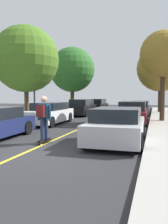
{
  "coord_description": "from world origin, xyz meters",
  "views": [
    {
      "loc": [
        3.87,
        -6.44,
        1.78
      ],
      "look_at": [
        -0.02,
        6.23,
        0.85
      ],
      "focal_mm": 37.11,
      "sensor_mm": 36.0,
      "label": 1
    }
  ],
  "objects_px": {
    "parked_car_right_near": "(133,112)",
    "street_tree_right_nearest": "(163,54)",
    "parked_car_left_far": "(82,107)",
    "skateboarder": "(44,116)",
    "parked_car_right_far": "(140,108)",
    "parked_car_right_nearest": "(117,126)",
    "parked_car_left_near": "(49,113)",
    "parked_car_left_farthest": "(96,105)",
    "street_tree_left_nearest": "(26,59)",
    "street_tree_left_near": "(72,70)",
    "streetlamp": "(34,75)",
    "street_tree_right_near": "(160,68)",
    "skateboard": "(44,141)"
  },
  "relations": [
    {
      "from": "parked_car_left_near",
      "to": "street_tree_right_nearest",
      "type": "relative_size",
      "value": 0.75
    },
    {
      "from": "parked_car_left_far",
      "to": "skateboarder",
      "type": "height_order",
      "value": "skateboarder"
    },
    {
      "from": "street_tree_right_near",
      "to": "skateboard",
      "type": "relative_size",
      "value": 7.93
    },
    {
      "from": "parked_car_right_nearest",
      "to": "street_tree_left_nearest",
      "type": "bearing_deg",
      "value": 144.08
    },
    {
      "from": "parked_car_right_near",
      "to": "street_tree_right_nearest",
      "type": "xyz_separation_m",
      "value": [
        1.82,
        0.91,
        3.79
      ]
    },
    {
      "from": "street_tree_right_nearest",
      "to": "skateboarder",
      "type": "relative_size",
      "value": 3.55
    },
    {
      "from": "parked_car_right_nearest",
      "to": "skateboard",
      "type": "distance_m",
      "value": 2.8
    },
    {
      "from": "parked_car_right_far",
      "to": "streetlamp",
      "type": "height_order",
      "value": "streetlamp"
    },
    {
      "from": "parked_car_right_near",
      "to": "parked_car_right_far",
      "type": "relative_size",
      "value": 1.01
    },
    {
      "from": "street_tree_left_near",
      "to": "skateboard",
      "type": "bearing_deg",
      "value": -73.94
    },
    {
      "from": "parked_car_left_near",
      "to": "parked_car_right_nearest",
      "type": "bearing_deg",
      "value": -42.69
    },
    {
      "from": "parked_car_left_farthest",
      "to": "street_tree_right_nearest",
      "type": "height_order",
      "value": "street_tree_right_nearest"
    },
    {
      "from": "parked_car_left_far",
      "to": "parked_car_right_nearest",
      "type": "height_order",
      "value": "parked_car_left_far"
    },
    {
      "from": "parked_car_left_near",
      "to": "street_tree_left_near",
      "type": "distance_m",
      "value": 10.19
    },
    {
      "from": "parked_car_left_farthest",
      "to": "street_tree_right_near",
      "type": "distance_m",
      "value": 7.91
    },
    {
      "from": "parked_car_right_nearest",
      "to": "parked_car_right_far",
      "type": "xyz_separation_m",
      "value": [
        -0.0,
        13.41,
        0.02
      ]
    },
    {
      "from": "parked_car_right_nearest",
      "to": "skateboard",
      "type": "relative_size",
      "value": 4.74
    },
    {
      "from": "street_tree_left_nearest",
      "to": "street_tree_right_near",
      "type": "bearing_deg",
      "value": 52.43
    },
    {
      "from": "parked_car_right_nearest",
      "to": "street_tree_right_nearest",
      "type": "height_order",
      "value": "street_tree_right_nearest"
    },
    {
      "from": "parked_car_right_near",
      "to": "parked_car_left_farthest",
      "type": "bearing_deg",
      "value": 115.86
    },
    {
      "from": "parked_car_right_near",
      "to": "skateboarder",
      "type": "distance_m",
      "value": 8.03
    },
    {
      "from": "street_tree_right_nearest",
      "to": "parked_car_left_farthest",
      "type": "bearing_deg",
      "value": 125.9
    },
    {
      "from": "streetlamp",
      "to": "parked_car_right_nearest",
      "type": "bearing_deg",
      "value": -41.03
    },
    {
      "from": "parked_car_left_farthest",
      "to": "street_tree_left_nearest",
      "type": "xyz_separation_m",
      "value": [
        -1.82,
        -12.02,
        3.49
      ]
    },
    {
      "from": "parked_car_left_far",
      "to": "skateboarder",
      "type": "distance_m",
      "value": 12.68
    },
    {
      "from": "parked_car_left_near",
      "to": "parked_car_right_near",
      "type": "distance_m",
      "value": 5.4
    },
    {
      "from": "street_tree_right_near",
      "to": "streetlamp",
      "type": "bearing_deg",
      "value": -129.75
    },
    {
      "from": "parked_car_right_far",
      "to": "street_tree_right_nearest",
      "type": "height_order",
      "value": "street_tree_right_nearest"
    },
    {
      "from": "street_tree_left_nearest",
      "to": "skateboarder",
      "type": "bearing_deg",
      "value": -54.28
    },
    {
      "from": "street_tree_left_near",
      "to": "parked_car_right_near",
      "type": "bearing_deg",
      "value": -46.85
    },
    {
      "from": "parked_car_right_nearest",
      "to": "parked_car_right_near",
      "type": "bearing_deg",
      "value": 90.01
    },
    {
      "from": "parked_car_right_nearest",
      "to": "streetlamp",
      "type": "xyz_separation_m",
      "value": [
        -6.77,
        5.89,
        2.61
      ]
    },
    {
      "from": "parked_car_right_nearest",
      "to": "skateboarder",
      "type": "bearing_deg",
      "value": -159.14
    },
    {
      "from": "parked_car_right_far",
      "to": "street_tree_right_near",
      "type": "xyz_separation_m",
      "value": [
        1.83,
        2.82,
        3.93
      ]
    },
    {
      "from": "parked_car_left_farthest",
      "to": "skateboarder",
      "type": "distance_m",
      "value": 18.13
    },
    {
      "from": "parked_car_left_near",
      "to": "parked_car_right_nearest",
      "type": "distance_m",
      "value": 6.84
    },
    {
      "from": "parked_car_right_near",
      "to": "skateboard",
      "type": "xyz_separation_m",
      "value": [
        -2.57,
        -7.56,
        -0.62
      ]
    },
    {
      "from": "parked_car_left_near",
      "to": "parked_car_left_farthest",
      "type": "relative_size",
      "value": 1.02
    },
    {
      "from": "parked_car_right_nearest",
      "to": "skateboarder",
      "type": "relative_size",
      "value": 2.45
    },
    {
      "from": "parked_car_left_far",
      "to": "parked_car_right_far",
      "type": "xyz_separation_m",
      "value": [
        5.02,
        1.96,
        -0.06
      ]
    },
    {
      "from": "parked_car_right_nearest",
      "to": "parked_car_right_near",
      "type": "relative_size",
      "value": 0.92
    },
    {
      "from": "skateboarder",
      "to": "parked_car_right_far",
      "type": "bearing_deg",
      "value": 79.86
    },
    {
      "from": "parked_car_left_far",
      "to": "street_tree_right_nearest",
      "type": "height_order",
      "value": "street_tree_right_nearest"
    },
    {
      "from": "parked_car_left_near",
      "to": "parked_car_right_near",
      "type": "bearing_deg",
      "value": 21.48
    },
    {
      "from": "street_tree_left_near",
      "to": "skateboarder",
      "type": "height_order",
      "value": "street_tree_left_near"
    },
    {
      "from": "parked_car_left_near",
      "to": "parked_car_left_far",
      "type": "relative_size",
      "value": 0.97
    },
    {
      "from": "parked_car_right_far",
      "to": "street_tree_left_near",
      "type": "relative_size",
      "value": 0.66
    },
    {
      "from": "parked_car_left_near",
      "to": "parked_car_left_farthest",
      "type": "distance_m",
      "value": 12.34
    },
    {
      "from": "parked_car_right_nearest",
      "to": "street_tree_right_near",
      "type": "bearing_deg",
      "value": 83.59
    },
    {
      "from": "street_tree_right_nearest",
      "to": "street_tree_left_near",
      "type": "bearing_deg",
      "value": 143.58
    }
  ]
}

